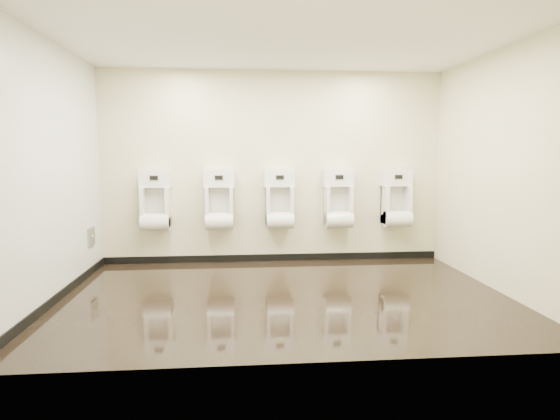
# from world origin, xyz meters

# --- Properties ---
(ground) EXTENTS (5.00, 3.50, 0.00)m
(ground) POSITION_xyz_m (0.00, 0.00, 0.00)
(ground) COLOR black
(ground) RESTS_ON ground
(ceiling) EXTENTS (5.00, 3.50, 0.00)m
(ceiling) POSITION_xyz_m (0.00, 0.00, 2.80)
(ceiling) COLOR silver
(back_wall) EXTENTS (5.00, 0.02, 2.80)m
(back_wall) POSITION_xyz_m (0.00, 1.75, 1.40)
(back_wall) COLOR beige
(back_wall) RESTS_ON ground
(front_wall) EXTENTS (5.00, 0.02, 2.80)m
(front_wall) POSITION_xyz_m (0.00, -1.75, 1.40)
(front_wall) COLOR beige
(front_wall) RESTS_ON ground
(left_wall) EXTENTS (0.02, 3.50, 2.80)m
(left_wall) POSITION_xyz_m (-2.50, 0.00, 1.40)
(left_wall) COLOR beige
(left_wall) RESTS_ON ground
(right_wall) EXTENTS (0.02, 3.50, 2.80)m
(right_wall) POSITION_xyz_m (2.50, 0.00, 1.40)
(right_wall) COLOR beige
(right_wall) RESTS_ON ground
(tile_overlay_left) EXTENTS (0.01, 3.50, 2.80)m
(tile_overlay_left) POSITION_xyz_m (-2.50, 0.00, 1.40)
(tile_overlay_left) COLOR white
(tile_overlay_left) RESTS_ON ground
(skirting_back) EXTENTS (5.00, 0.02, 0.10)m
(skirting_back) POSITION_xyz_m (0.00, 1.74, 0.05)
(skirting_back) COLOR black
(skirting_back) RESTS_ON ground
(skirting_left) EXTENTS (0.02, 3.50, 0.10)m
(skirting_left) POSITION_xyz_m (-2.49, 0.00, 0.05)
(skirting_left) COLOR black
(skirting_left) RESTS_ON ground
(access_panel) EXTENTS (0.04, 0.25, 0.25)m
(access_panel) POSITION_xyz_m (-2.48, 1.20, 0.50)
(access_panel) COLOR #9E9EA3
(access_panel) RESTS_ON left_wall
(urinal_0) EXTENTS (0.45, 0.34, 0.84)m
(urinal_0) POSITION_xyz_m (-1.70, 1.60, 0.88)
(urinal_0) COLOR white
(urinal_0) RESTS_ON back_wall
(urinal_1) EXTENTS (0.45, 0.34, 0.84)m
(urinal_1) POSITION_xyz_m (-0.79, 1.60, 0.88)
(urinal_1) COLOR white
(urinal_1) RESTS_ON back_wall
(urinal_2) EXTENTS (0.45, 0.34, 0.84)m
(urinal_2) POSITION_xyz_m (0.08, 1.60, 0.88)
(urinal_2) COLOR white
(urinal_2) RESTS_ON back_wall
(urinal_3) EXTENTS (0.45, 0.34, 0.84)m
(urinal_3) POSITION_xyz_m (0.95, 1.60, 0.88)
(urinal_3) COLOR white
(urinal_3) RESTS_ON back_wall
(urinal_4) EXTENTS (0.45, 0.34, 0.84)m
(urinal_4) POSITION_xyz_m (1.83, 1.60, 0.88)
(urinal_4) COLOR white
(urinal_4) RESTS_ON back_wall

